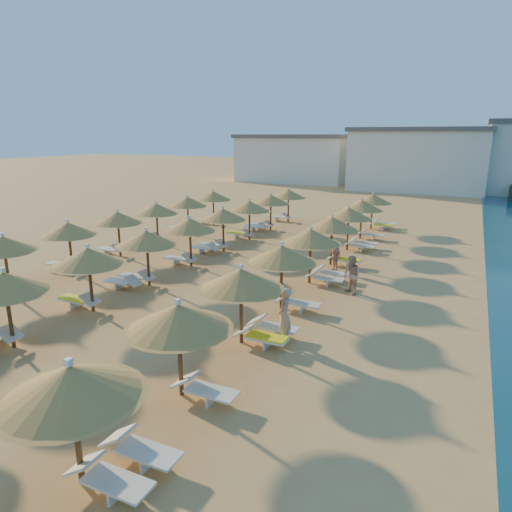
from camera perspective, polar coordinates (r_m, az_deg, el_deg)
The scene contains 9 objects.
ground at distance 17.45m, azimuth -7.67°, elevation -6.96°, with size 220.00×220.00×0.00m, color tan.
hotel_blocks at distance 59.83m, azimuth 20.18°, elevation 11.40°, with size 47.26×12.24×8.10m.
parasol_row_east at distance 17.11m, azimuth 3.24°, elevation 0.12°, with size 2.74×36.46×2.61m.
parasol_row_west at distance 20.25m, azimuth -13.52°, elevation 2.06°, with size 2.74×36.46×2.61m.
parasol_row_inland at distance 24.50m, azimuth -19.53°, elevation 3.81°, with size 2.74×26.34×2.61m.
loungers at distance 19.98m, azimuth -9.22°, elevation -3.12°, with size 14.03×35.21×0.66m.
beachgoer_a at distance 14.55m, azimuth 3.54°, elevation -7.49°, with size 0.67×0.44×1.85m, color tan.
beachgoer_c at distance 22.38m, azimuth 9.83°, elevation 0.01°, with size 0.92×0.38×1.58m, color tan.
beachgoer_b at distance 19.35m, azimuth 11.87°, elevation -2.37°, with size 0.80×0.62×1.64m, color tan.
Camera 1 is at (8.93, -13.53, 6.47)m, focal length 32.00 mm.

